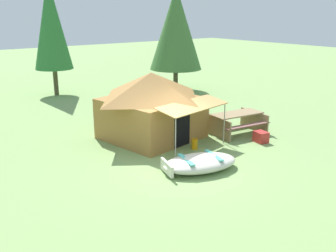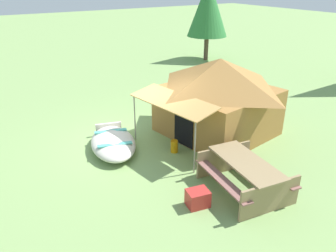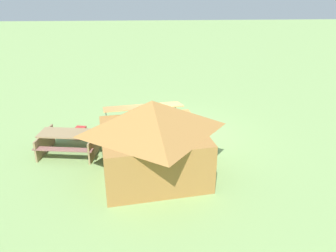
# 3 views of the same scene
# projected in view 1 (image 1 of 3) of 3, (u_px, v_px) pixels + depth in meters

# --- Properties ---
(ground_plane) EXTENTS (80.00, 80.00, 0.00)m
(ground_plane) POSITION_uv_depth(u_px,v_px,m) (176.00, 164.00, 11.64)
(ground_plane) COLOR #7C9F5A
(beached_rowboat) EXTENTS (2.50, 1.81, 0.43)m
(beached_rowboat) POSITION_uv_depth(u_px,v_px,m) (200.00, 163.00, 11.12)
(beached_rowboat) COLOR beige
(beached_rowboat) RESTS_ON ground_plane
(canvas_cabin_tent) EXTENTS (3.70, 4.36, 2.39)m
(canvas_cabin_tent) POSITION_uv_depth(u_px,v_px,m) (152.00, 104.00, 13.71)
(canvas_cabin_tent) COLOR #9E6D35
(canvas_cabin_tent) RESTS_ON ground_plane
(picnic_table) EXTENTS (2.16, 1.77, 0.77)m
(picnic_table) POSITION_uv_depth(u_px,v_px,m) (236.00, 120.00, 14.44)
(picnic_table) COLOR #907752
(picnic_table) RESTS_ON ground_plane
(cooler_box) EXTENTS (0.46, 0.54, 0.38)m
(cooler_box) POSITION_uv_depth(u_px,v_px,m) (261.00, 137.00, 13.51)
(cooler_box) COLOR #B82D28
(cooler_box) RESTS_ON ground_plane
(fuel_can) EXTENTS (0.29, 0.29, 0.36)m
(fuel_can) POSITION_uv_depth(u_px,v_px,m) (195.00, 144.00, 12.83)
(fuel_can) COLOR orange
(fuel_can) RESTS_ON ground_plane
(pine_tree_back_right) EXTENTS (2.92, 2.92, 5.79)m
(pine_tree_back_right) POSITION_uv_depth(u_px,v_px,m) (176.00, 28.00, 21.14)
(pine_tree_back_right) COLOR #46422F
(pine_tree_back_right) RESTS_ON ground_plane
(pine_tree_far_center) EXTENTS (2.01, 2.01, 6.18)m
(pine_tree_far_center) POSITION_uv_depth(u_px,v_px,m) (51.00, 24.00, 20.06)
(pine_tree_far_center) COLOR #49432C
(pine_tree_far_center) RESTS_ON ground_plane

